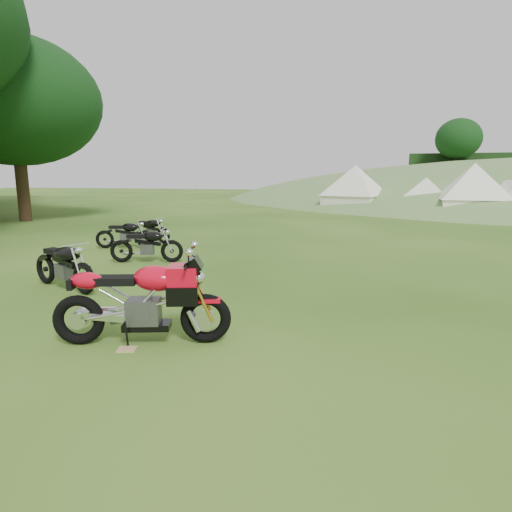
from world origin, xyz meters
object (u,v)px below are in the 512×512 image
(tent_mid, at_px, (425,193))
(tent_right, at_px, (473,191))
(sport_motorcycle, at_px, (141,295))
(vintage_moto_d, at_px, (150,229))
(tent_left, at_px, (355,189))
(vintage_moto_c, at_px, (125,234))
(plywood_board, at_px, (127,349))
(vintage_moto_b, at_px, (63,264))
(vintage_moto_a, at_px, (146,244))

(tent_mid, xyz_separation_m, tent_right, (2.09, -1.92, 0.24))
(sport_motorcycle, distance_m, vintage_moto_d, 8.90)
(tent_left, bearing_deg, vintage_moto_d, -92.24)
(vintage_moto_c, bearing_deg, tent_left, 53.38)
(vintage_moto_d, bearing_deg, plywood_board, -46.43)
(vintage_moto_c, height_order, tent_left, tent_left)
(vintage_moto_d, bearing_deg, vintage_moto_c, -77.91)
(vintage_moto_b, bearing_deg, plywood_board, -18.91)
(sport_motorcycle, xyz_separation_m, vintage_moto_b, (-2.83, 2.09, -0.16))
(vintage_moto_c, distance_m, tent_left, 17.42)
(vintage_moto_b, bearing_deg, vintage_moto_a, 105.77)
(tent_left, xyz_separation_m, tent_mid, (4.04, -0.81, -0.23))
(plywood_board, xyz_separation_m, vintage_moto_c, (-4.12, 6.84, 0.44))
(plywood_board, distance_m, vintage_moto_c, 7.99)
(plywood_board, height_order, vintage_moto_d, vintage_moto_d)
(plywood_board, distance_m, vintage_moto_b, 3.63)
(vintage_moto_c, relative_size, tent_right, 0.54)
(vintage_moto_d, distance_m, tent_mid, 17.41)
(tent_left, relative_size, tent_mid, 1.21)
(vintage_moto_b, relative_size, tent_right, 0.59)
(vintage_moto_c, xyz_separation_m, tent_left, (6.30, 16.22, 0.92))
(sport_motorcycle, relative_size, tent_mid, 0.83)
(plywood_board, xyz_separation_m, tent_left, (2.18, 23.05, 1.36))
(vintage_moto_d, bearing_deg, vintage_moto_b, -60.27)
(tent_mid, distance_m, tent_right, 2.85)
(vintage_moto_b, distance_m, vintage_moto_d, 5.95)
(plywood_board, bearing_deg, vintage_moto_d, 116.06)
(sport_motorcycle, xyz_separation_m, tent_right, (8.22, 20.07, 0.72))
(tent_left, distance_m, tent_mid, 4.13)
(tent_right, bearing_deg, vintage_moto_b, -118.50)
(sport_motorcycle, bearing_deg, tent_mid, 58.07)
(vintage_moto_b, height_order, tent_mid, tent_mid)
(vintage_moto_b, relative_size, tent_mid, 0.72)
(sport_motorcycle, height_order, plywood_board, sport_motorcycle)
(tent_left, xyz_separation_m, tent_right, (6.13, -2.73, 0.00))
(plywood_board, relative_size, vintage_moto_b, 0.12)
(plywood_board, distance_m, tent_left, 23.20)
(sport_motorcycle, relative_size, vintage_moto_b, 1.16)
(tent_left, bearing_deg, tent_mid, 8.95)
(vintage_moto_b, relative_size, tent_left, 0.60)
(sport_motorcycle, bearing_deg, vintage_moto_c, 106.24)
(vintage_moto_a, height_order, vintage_moto_b, vintage_moto_b)
(vintage_moto_d, bearing_deg, tent_mid, 71.58)
(sport_motorcycle, distance_m, vintage_moto_c, 7.82)
(sport_motorcycle, height_order, vintage_moto_a, sport_motorcycle)
(plywood_board, height_order, tent_mid, tent_mid)
(vintage_moto_c, distance_m, vintage_moto_d, 1.33)
(plywood_board, distance_m, tent_right, 22.00)
(vintage_moto_a, xyz_separation_m, vintage_moto_b, (-0.28, -2.72, 0.03))
(sport_motorcycle, bearing_deg, tent_left, 68.41)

